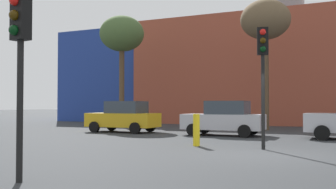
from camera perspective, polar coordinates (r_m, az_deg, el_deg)
name	(u,v)px	position (r m, az deg, el deg)	size (l,w,h in m)	color
ground_plane	(271,155)	(11.79, 14.88, -8.58)	(200.00, 200.00, 0.00)	#2D3033
building_backdrop	(281,74)	(35.01, 16.19, 2.95)	(38.33, 13.55, 10.35)	#9E4733
parked_car_0	(124,117)	(21.09, -6.51, -3.27)	(3.85, 1.89, 1.67)	gold
parked_car_1	(224,118)	(18.85, 8.24, -3.47)	(3.83, 1.88, 1.66)	silver
traffic_light_near_left	(19,42)	(7.91, -20.94, 7.17)	(0.39, 0.39, 3.57)	black
traffic_light_island	(263,60)	(13.18, 13.73, 4.99)	(0.41, 0.40, 4.01)	black
bare_tree_1	(122,35)	(27.19, -6.78, 8.62)	(3.05, 3.05, 7.60)	brown
bare_tree_2	(265,22)	(23.95, 14.09, 10.30)	(2.92, 2.92, 7.66)	brown
bollard_yellow_0	(196,130)	(13.89, 4.19, -5.21)	(0.24, 0.24, 1.14)	yellow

